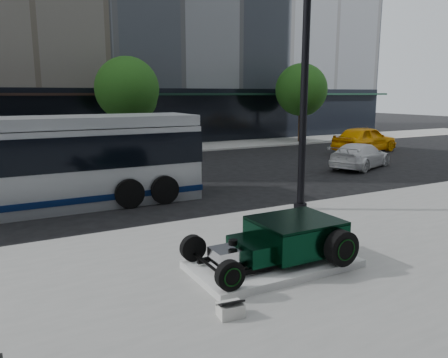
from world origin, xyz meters
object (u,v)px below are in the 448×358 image
hot_rod (287,238)px  transit_bus (8,165)px  yellow_taxi (365,139)px  white_sedan (360,156)px  lamppost (304,98)px

hot_rod → transit_bus: size_ratio=0.27×
hot_rod → yellow_taxi: 20.25m
transit_bus → yellow_taxi: bearing=14.0°
white_sedan → transit_bus: bearing=71.3°
hot_rod → white_sedan: 13.90m
hot_rod → white_sedan: size_ratio=0.75×
transit_bus → white_sedan: (15.70, 0.83, -0.86)m
transit_bus → yellow_taxi: (20.41, 5.11, -0.66)m
hot_rod → white_sedan: (10.88, 8.65, -0.07)m
white_sedan → hot_rod: bearing=106.8°
hot_rod → yellow_taxi: size_ratio=0.67×
hot_rod → white_sedan: bearing=38.5°
lamppost → hot_rod: bearing=-131.7°
hot_rod → lamppost: lamppost is taller
transit_bus → white_sedan: 15.74m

